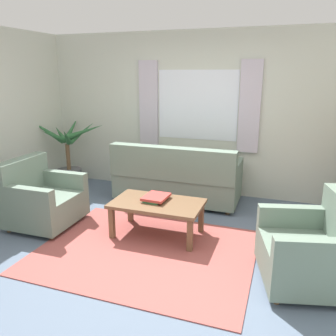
# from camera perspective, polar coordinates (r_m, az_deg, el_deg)

# --- Properties ---
(ground_plane) EXTENTS (6.24, 6.24, 0.00)m
(ground_plane) POSITION_cam_1_polar(r_m,az_deg,el_deg) (3.99, -3.78, -13.74)
(ground_plane) COLOR slate
(wall_back) EXTENTS (5.32, 0.12, 2.60)m
(wall_back) POSITION_cam_1_polar(r_m,az_deg,el_deg) (5.66, 5.04, 8.94)
(wall_back) COLOR beige
(wall_back) RESTS_ON ground_plane
(window_with_curtains) EXTENTS (1.98, 0.07, 1.40)m
(window_with_curtains) POSITION_cam_1_polar(r_m,az_deg,el_deg) (5.56, 4.86, 10.38)
(window_with_curtains) COLOR white
(area_rug) EXTENTS (2.39, 1.86, 0.01)m
(area_rug) POSITION_cam_1_polar(r_m,az_deg,el_deg) (3.98, -3.78, -13.67)
(area_rug) COLOR #9E4C47
(area_rug) RESTS_ON ground_plane
(couch) EXTENTS (1.90, 0.82, 0.92)m
(couch) POSITION_cam_1_polar(r_m,az_deg,el_deg) (5.28, 1.38, -1.85)
(couch) COLOR slate
(couch) RESTS_ON ground_plane
(armchair_left) EXTENTS (0.83, 0.85, 0.88)m
(armchair_left) POSITION_cam_1_polar(r_m,az_deg,el_deg) (4.80, -20.47, -4.87)
(armchair_left) COLOR slate
(armchair_left) RESTS_ON ground_plane
(armchair_right) EXTENTS (1.00, 1.02, 0.88)m
(armchair_right) POSITION_cam_1_polar(r_m,az_deg,el_deg) (3.56, 23.14, -12.42)
(armchair_right) COLOR slate
(armchair_right) RESTS_ON ground_plane
(coffee_table) EXTENTS (1.10, 0.64, 0.44)m
(coffee_table) POSITION_cam_1_polar(r_m,az_deg,el_deg) (4.18, -1.81, -6.43)
(coffee_table) COLOR brown
(coffee_table) RESTS_ON ground_plane
(book_stack_on_table) EXTENTS (0.29, 0.35, 0.06)m
(book_stack_on_table) POSITION_cam_1_polar(r_m,az_deg,el_deg) (4.21, -2.04, -4.96)
(book_stack_on_table) COLOR #387F4C
(book_stack_on_table) RESTS_ON coffee_table
(potted_plant) EXTENTS (1.30, 1.14, 1.25)m
(potted_plant) POSITION_cam_1_polar(r_m,az_deg,el_deg) (6.25, -16.29, 1.50)
(potted_plant) COLOR #56565B
(potted_plant) RESTS_ON ground_plane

